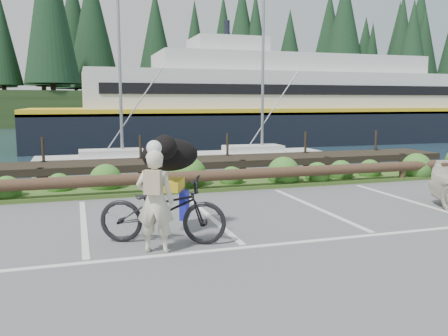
# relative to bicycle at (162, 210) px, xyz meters

# --- Properties ---
(ground) EXTENTS (72.00, 72.00, 0.00)m
(ground) POSITION_rel_bicycle_xyz_m (1.29, -0.30, -0.58)
(ground) COLOR #555557
(harbor_backdrop) EXTENTS (170.00, 160.00, 30.00)m
(harbor_backdrop) POSITION_rel_bicycle_xyz_m (1.68, 78.16, -0.58)
(harbor_backdrop) COLOR #1B3340
(harbor_backdrop) RESTS_ON ground
(vegetation_strip) EXTENTS (34.00, 1.60, 0.10)m
(vegetation_strip) POSITION_rel_bicycle_xyz_m (1.29, 5.00, -0.53)
(vegetation_strip) COLOR #3D5B21
(vegetation_strip) RESTS_ON ground
(log_rail) EXTENTS (32.00, 0.30, 0.60)m
(log_rail) POSITION_rel_bicycle_xyz_m (1.29, 4.30, -0.58)
(log_rail) COLOR #443021
(log_rail) RESTS_ON ground
(bicycle) EXTENTS (2.35, 1.57, 1.17)m
(bicycle) POSITION_rel_bicycle_xyz_m (0.00, 0.00, 0.00)
(bicycle) COLOR black
(bicycle) RESTS_ON ground
(cyclist) EXTENTS (0.73, 0.62, 1.70)m
(cyclist) POSITION_rel_bicycle_xyz_m (-0.20, -0.48, 0.27)
(cyclist) COLOR beige
(cyclist) RESTS_ON ground
(dog) EXTENTS (0.88, 1.18, 0.61)m
(dog) POSITION_rel_bicycle_xyz_m (0.27, 0.66, 0.89)
(dog) COLOR black
(dog) RESTS_ON bicycle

